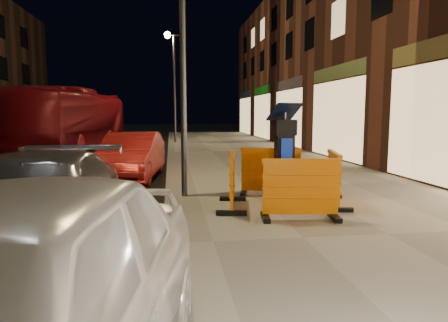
{
  "coord_description": "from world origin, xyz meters",
  "views": [
    {
      "loc": [
        -0.02,
        -5.09,
        1.85
      ],
      "look_at": [
        0.8,
        1.0,
        1.1
      ],
      "focal_mm": 32.0,
      "sensor_mm": 36.0,
      "label": 1
    }
  ],
  "objects": [
    {
      "name": "ground_plane",
      "position": [
        0.0,
        0.0,
        0.0
      ],
      "size": [
        120.0,
        120.0,
        0.0
      ],
      "primitive_type": "plane",
      "color": "black",
      "rests_on": "ground"
    },
    {
      "name": "sidewalk",
      "position": [
        3.0,
        0.0,
        0.07
      ],
      "size": [
        6.0,
        60.0,
        0.15
      ],
      "primitive_type": "cube",
      "color": "gray",
      "rests_on": "ground"
    },
    {
      "name": "kerb",
      "position": [
        0.0,
        0.0,
        0.07
      ],
      "size": [
        0.3,
        60.0,
        0.15
      ],
      "primitive_type": "cube",
      "color": "slate",
      "rests_on": "ground"
    },
    {
      "name": "parking_kiosk",
      "position": [
        2.01,
        1.86,
        1.03
      ],
      "size": [
        0.66,
        0.66,
        1.76
      ],
      "primitive_type": "cube",
      "rotation": [
        0.0,
        0.0,
        -0.21
      ],
      "color": "black",
      "rests_on": "sidewalk"
    },
    {
      "name": "barrier_front",
      "position": [
        2.01,
        0.91,
        0.64
      ],
      "size": [
        1.31,
        0.67,
        0.98
      ],
      "primitive_type": "cube",
      "rotation": [
        0.0,
        0.0,
        -0.12
      ],
      "color": "orange",
      "rests_on": "sidewalk"
    },
    {
      "name": "barrier_back",
      "position": [
        2.01,
        2.81,
        0.64
      ],
      "size": [
        1.35,
        0.82,
        0.98
      ],
      "primitive_type": "cube",
      "rotation": [
        0.0,
        0.0,
        -0.26
      ],
      "color": "orange",
      "rests_on": "sidewalk"
    },
    {
      "name": "barrier_kerbside",
      "position": [
        1.06,
        1.86,
        0.64
      ],
      "size": [
        0.73,
        1.33,
        0.98
      ],
      "primitive_type": "cube",
      "rotation": [
        0.0,
        0.0,
        1.4
      ],
      "color": "orange",
      "rests_on": "sidewalk"
    },
    {
      "name": "barrier_bldgside",
      "position": [
        2.96,
        1.86,
        0.64
      ],
      "size": [
        0.81,
        1.34,
        0.98
      ],
      "primitive_type": "cube",
      "rotation": [
        0.0,
        0.0,
        1.33
      ],
      "color": "orange",
      "rests_on": "sidewalk"
    },
    {
      "name": "car_silver",
      "position": [
        -1.62,
        -0.35,
        0.0
      ],
      "size": [
        1.95,
        4.69,
        1.35
      ],
      "primitive_type": "imported",
      "rotation": [
        0.0,
        0.0,
        0.01
      ],
      "color": "#B2B2B7",
      "rests_on": "ground"
    },
    {
      "name": "car_red",
      "position": [
        -1.1,
        6.19,
        0.0
      ],
      "size": [
        1.76,
        4.04,
        1.29
      ],
      "primitive_type": "imported",
      "rotation": [
        0.0,
        0.0,
        -0.1
      ],
      "color": "#A81C1B",
      "rests_on": "ground"
    },
    {
      "name": "bus_doubledecker",
      "position": [
        -4.78,
        15.78,
        0.0
      ],
      "size": [
        3.64,
        10.93,
        2.99
      ],
      "primitive_type": "imported",
      "rotation": [
        0.0,
        0.0,
        -0.11
      ],
      "color": "maroon",
      "rests_on": "ground"
    },
    {
      "name": "street_lamp_mid",
      "position": [
        0.25,
        3.0,
        3.15
      ],
      "size": [
        0.12,
        0.12,
        6.0
      ],
      "primitive_type": "cylinder",
      "color": "#3F3F44",
      "rests_on": "sidewalk"
    },
    {
      "name": "street_lamp_far",
      "position": [
        0.25,
        18.0,
        3.15
      ],
      "size": [
        0.12,
        0.12,
        6.0
      ],
      "primitive_type": "cylinder",
      "color": "#3F3F44",
      "rests_on": "sidewalk"
    }
  ]
}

